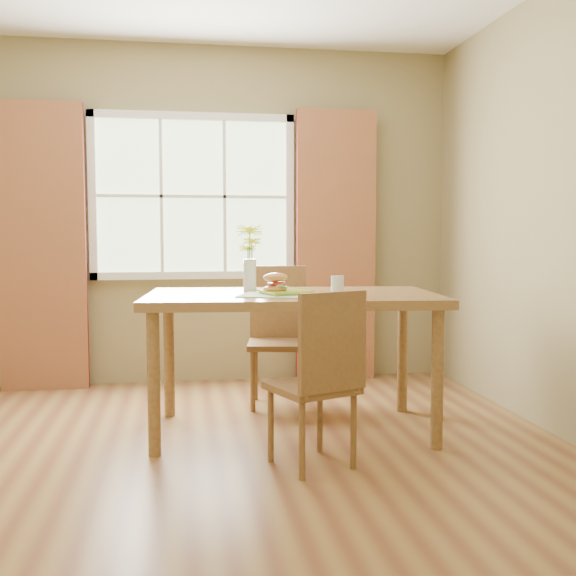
% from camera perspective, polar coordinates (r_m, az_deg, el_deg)
% --- Properties ---
extents(room, '(4.24, 3.84, 2.74)m').
position_cam_1_polar(room, '(3.61, -7.44, 6.88)').
color(room, olive).
rests_on(room, ground).
extents(window, '(1.62, 0.06, 1.32)m').
position_cam_1_polar(window, '(5.48, -8.03, 7.67)').
color(window, '#BBDBA6').
rests_on(window, room).
extents(curtain_left, '(0.65, 0.08, 2.20)m').
position_cam_1_polar(curtain_left, '(5.48, -20.09, 3.25)').
color(curtain_left, maroon).
rests_on(curtain_left, room).
extents(curtain_right, '(0.65, 0.08, 2.20)m').
position_cam_1_polar(curtain_right, '(5.53, 4.06, 3.53)').
color(curtain_right, maroon).
rests_on(curtain_right, room).
extents(dining_table, '(1.81, 1.12, 0.85)m').
position_cam_1_polar(dining_table, '(4.06, 0.34, -1.68)').
color(dining_table, olive).
rests_on(dining_table, room).
extents(chair_near, '(0.50, 0.50, 0.92)m').
position_cam_1_polar(chair_near, '(3.43, 2.75, -7.15)').
color(chair_near, brown).
rests_on(chair_near, room).
extents(chair_far, '(0.47, 0.47, 0.97)m').
position_cam_1_polar(chair_far, '(4.78, -0.88, -3.45)').
color(chair_far, brown).
rests_on(chair_far, room).
extents(placemat, '(0.53, 0.46, 0.01)m').
position_cam_1_polar(placemat, '(3.91, -0.70, -0.60)').
color(placemat, beige).
rests_on(placemat, dining_table).
extents(plate, '(0.32, 0.32, 0.01)m').
position_cam_1_polar(plate, '(3.95, -0.27, -0.42)').
color(plate, '#97BC2F').
rests_on(plate, placemat).
extents(croissant_sandwich, '(0.17, 0.14, 0.11)m').
position_cam_1_polar(croissant_sandwich, '(3.92, -1.08, 0.45)').
color(croissant_sandwich, '#D9884A').
rests_on(croissant_sandwich, plate).
extents(water_glass, '(0.08, 0.08, 0.11)m').
position_cam_1_polar(water_glass, '(3.95, 4.20, 0.18)').
color(water_glass, silver).
rests_on(water_glass, dining_table).
extents(flower_vase, '(0.17, 0.17, 0.41)m').
position_cam_1_polar(flower_vase, '(4.20, -3.26, 3.12)').
color(flower_vase, silver).
rests_on(flower_vase, dining_table).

